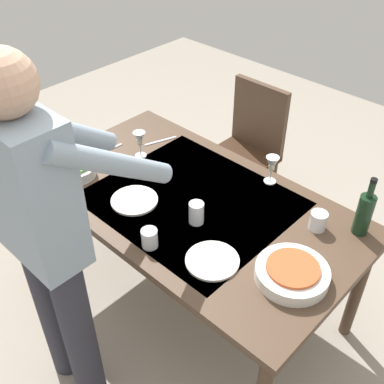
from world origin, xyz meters
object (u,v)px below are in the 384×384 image
Objects in this scene: dining_table at (192,210)px; person_server at (47,233)px; water_cup_far_left at (150,238)px; dinner_plate_far at (134,200)px; wine_glass_right at (140,140)px; serving_bowl_pasta at (292,273)px; side_bowl_salad at (78,171)px; dinner_plate_near at (212,261)px; water_cup_near_left at (196,213)px; wine_bottle at (364,213)px; chair_near at (248,144)px; wine_glass_left at (272,165)px; water_cup_near_right at (318,221)px.

person_server is (0.06, 0.73, 0.30)m from dining_table.
water_cup_far_left is 0.38× the size of dinner_plate_far.
person_server is at bearing 85.22° from dining_table.
wine_glass_right is 1.13m from serving_bowl_pasta.
dinner_plate_near is (-0.91, -0.02, -0.03)m from side_bowl_salad.
water_cup_near_left reaches higher than water_cup_far_left.
wine_glass_right reaches higher than side_bowl_salad.
wine_glass_right reaches higher than water_cup_far_left.
wine_bottle is 1.21m from wine_glass_right.
water_cup_far_left is at bearing -111.14° from person_server.
chair_near reaches higher than side_bowl_salad.
wine_glass_left reaches higher than serving_bowl_pasta.
person_server is at bearing 137.31° from side_bowl_salad.
chair_near reaches higher than dining_table.
side_bowl_salad is (1.12, 0.51, -0.01)m from water_cup_near_right.
dinner_plate_far is (0.20, 0.20, 0.07)m from dining_table.
wine_glass_right reaches higher than dinner_plate_near.
water_cup_near_left reaches higher than side_bowl_salad.
serving_bowl_pasta is at bearing -137.41° from person_server.
side_bowl_salad is at bearing -42.69° from person_server.
wine_glass_right is at bearing -17.43° from water_cup_near_left.
dinner_plate_far is (0.90, 0.56, -0.10)m from wine_bottle.
dining_table is 7.27× the size of dinner_plate_near.
dinner_plate_near is at bearing 175.92° from dinner_plate_far.
wine_bottle is 0.46m from serving_bowl_pasta.
wine_glass_right is 0.50× the size of serving_bowl_pasta.
dinner_plate_near is at bearing 148.06° from water_cup_near_left.
chair_near is 0.74m from wine_glass_left.
person_server is 0.93m from wine_glass_right.
wine_glass_right is (0.47, -0.09, 0.17)m from dining_table.
wine_glass_left is 1.72× the size of water_cup_far_left.
dinner_plate_far is at bearing 45.48° from dining_table.
dinner_plate_near is at bearing 145.26° from dining_table.
water_cup_far_left reaches higher than serving_bowl_pasta.
wine_glass_right is 1.40× the size of water_cup_near_left.
water_cup_far_left is (-0.15, -0.38, -0.19)m from person_server.
person_server is 19.19× the size of water_cup_near_right.
water_cup_near_left is 0.47× the size of dinner_plate_far.
dining_table is 0.61m from water_cup_near_right.
serving_bowl_pasta is 0.84m from dinner_plate_far.
water_cup_far_left is at bearing 48.97° from wine_bottle.
chair_near reaches higher than dinner_plate_near.
dining_table is 0.38m from water_cup_far_left.
water_cup_near_left is 0.60× the size of side_bowl_salad.
water_cup_near_left is 0.26m from water_cup_far_left.
wine_glass_right is at bearing 24.36° from wine_glass_left.
chair_near is at bearing -43.67° from wine_glass_left.
person_server reaches higher than dinner_plate_near.
wine_glass_left is 0.49m from water_cup_near_left.
dining_table is 0.43m from dinner_plate_near.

